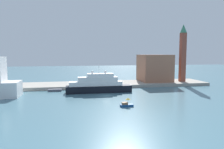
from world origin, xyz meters
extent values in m
plane|color=slate|center=(0.00, 0.00, 0.00)|extent=(400.00, 400.00, 0.00)
cube|color=gray|center=(0.00, 25.25, 0.71)|extent=(110.00, 18.49, 1.41)
cube|color=black|center=(-1.97, 7.63, 1.44)|extent=(26.93, 5.00, 2.87)
cube|color=white|center=(-3.32, 7.63, 3.75)|extent=(21.54, 4.60, 1.75)
cube|color=white|center=(-2.51, 7.63, 5.55)|extent=(16.16, 4.20, 1.85)
cube|color=white|center=(-1.43, 7.63, 7.17)|extent=(10.77, 3.80, 1.40)
cylinder|color=silver|center=(-1.97, 7.63, 9.60)|extent=(0.16, 0.16, 3.45)
sphere|color=white|center=(0.72, 7.63, 8.44)|extent=(1.15, 1.15, 1.15)
sphere|color=white|center=(-4.66, 7.63, 8.44)|extent=(1.15, 1.15, 1.15)
cube|color=navy|center=(3.40, -17.36, 0.36)|extent=(3.93, 1.65, 0.71)
cube|color=#8C6647|center=(2.81, -17.36, 1.04)|extent=(1.73, 1.32, 0.65)
cylinder|color=#B2B2B2|center=(3.79, -17.36, 1.42)|extent=(0.06, 0.06, 1.43)
cone|color=gold|center=(3.79, -17.36, 2.41)|extent=(1.56, 1.56, 0.54)
cube|color=#595966|center=(-20.19, 13.44, 0.48)|extent=(5.70, 1.65, 0.96)
cube|color=#9E664C|center=(30.36, 28.00, 8.42)|extent=(15.45, 15.49, 14.02)
cube|color=brown|center=(43.89, 23.44, 14.04)|extent=(2.67, 2.67, 25.25)
cone|color=#387A5B|center=(43.89, 23.44, 28.82)|extent=(3.47, 3.47, 4.31)
cube|color=silver|center=(-11.97, 19.00, 1.78)|extent=(4.23, 1.70, 0.74)
cube|color=#262D33|center=(-12.18, 19.00, 2.46)|extent=(2.54, 1.53, 0.62)
cylinder|color=#4C4C4C|center=(-7.18, 21.17, 2.19)|extent=(0.36, 0.36, 1.55)
sphere|color=tan|center=(-7.18, 21.17, 3.08)|extent=(0.24, 0.24, 0.24)
cylinder|color=black|center=(2.39, 17.32, 1.82)|extent=(0.49, 0.49, 0.83)
camera|label=1|loc=(-12.46, -78.27, 16.05)|focal=33.89mm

